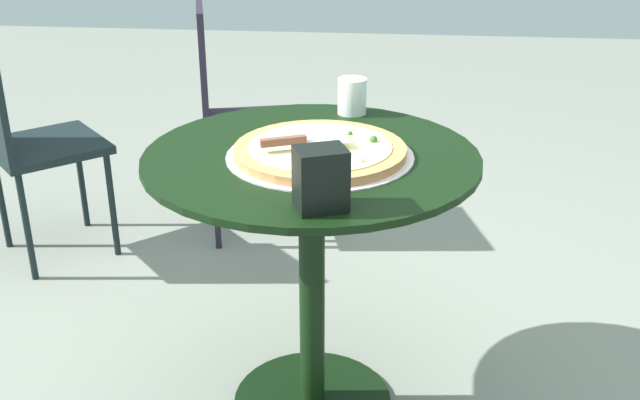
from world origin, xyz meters
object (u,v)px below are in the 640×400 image
napkin_dispenser (321,179)px  patio_chair_far (235,105)px  drinking_cup (352,96)px  pizza_on_tray (320,151)px  patio_chair_near (23,129)px  patio_table (312,230)px  pizza_server (304,140)px

napkin_dispenser → patio_chair_far: size_ratio=0.14×
drinking_cup → napkin_dispenser: bearing=88.0°
pizza_on_tray → patio_chair_near: bearing=-34.2°
patio_table → patio_chair_far: patio_chair_far is taller
napkin_dispenser → patio_chair_far: bearing=-93.1°
pizza_server → napkin_dispenser: bearing=104.1°
drinking_cup → napkin_dispenser: (0.02, 0.65, 0.02)m
pizza_server → patio_chair_near: (1.12, -0.81, -0.29)m
patio_table → pizza_server: pizza_server is taller
napkin_dispenser → patio_chair_far: 1.52m
patio_table → napkin_dispenser: bearing=99.9°
pizza_server → patio_chair_far: 1.25m
drinking_cup → patio_chair_near: size_ratio=0.11×
patio_table → napkin_dispenser: napkin_dispenser is taller
patio_chair_far → pizza_on_tray: bearing=111.9°
pizza_server → patio_chair_near: size_ratio=0.24×
patio_table → drinking_cup: size_ratio=8.25×
patio_table → drinking_cup: bearing=-103.2°
pizza_on_tray → patio_chair_far: 1.23m
patio_table → patio_chair_near: 1.37m
napkin_dispenser → patio_chair_near: bearing=-64.2°
pizza_server → drinking_cup: (-0.09, -0.37, 0.00)m
patio_table → patio_chair_near: patio_chair_near is taller
pizza_on_tray → pizza_server: size_ratio=2.13×
pizza_on_tray → patio_chair_far: patio_chair_far is taller
pizza_server → patio_chair_near: bearing=-35.9°
napkin_dispenser → patio_chair_near: patio_chair_near is taller
patio_chair_near → patio_chair_far: 0.78m
patio_chair_near → patio_table: bearing=145.8°
patio_table → drinking_cup: drinking_cup is taller
pizza_server → patio_chair_far: size_ratio=0.23×
pizza_server → drinking_cup: drinking_cup is taller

